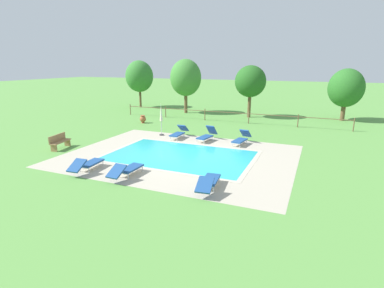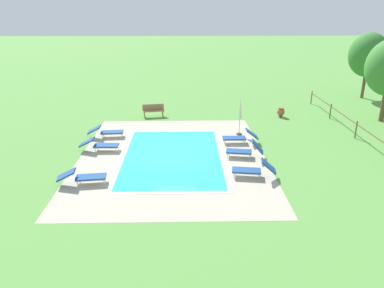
# 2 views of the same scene
# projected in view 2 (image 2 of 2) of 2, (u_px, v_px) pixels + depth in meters

# --- Properties ---
(ground_plane) EXTENTS (160.00, 160.00, 0.00)m
(ground_plane) POSITION_uv_depth(u_px,v_px,m) (172.00, 156.00, 19.01)
(ground_plane) COLOR #599342
(pool_deck_paving) EXTENTS (12.40, 9.55, 0.01)m
(pool_deck_paving) POSITION_uv_depth(u_px,v_px,m) (172.00, 156.00, 19.01)
(pool_deck_paving) COLOR #B2A893
(pool_deck_paving) RESTS_ON ground
(swimming_pool_water) EXTENTS (7.76, 4.91, 0.01)m
(swimming_pool_water) POSITION_uv_depth(u_px,v_px,m) (172.00, 156.00, 19.01)
(swimming_pool_water) COLOR #2DB7C6
(swimming_pool_water) RESTS_ON ground
(pool_coping_rim) EXTENTS (8.24, 5.39, 0.01)m
(pool_coping_rim) POSITION_uv_depth(u_px,v_px,m) (172.00, 156.00, 19.01)
(pool_coping_rim) COLOR #C0B59F
(pool_coping_rim) RESTS_ON ground
(sun_lounger_north_near_steps) EXTENTS (0.89, 1.96, 0.96)m
(sun_lounger_north_near_steps) POSITION_uv_depth(u_px,v_px,m) (244.00, 150.00, 18.73)
(sun_lounger_north_near_steps) COLOR navy
(sun_lounger_north_near_steps) RESTS_ON ground
(sun_lounger_north_mid) EXTENTS (0.66, 2.08, 0.72)m
(sun_lounger_north_mid) POSITION_uv_depth(u_px,v_px,m) (101.00, 145.00, 19.58)
(sun_lounger_north_mid) COLOR navy
(sun_lounger_north_mid) RESTS_ON ground
(sun_lounger_north_far) EXTENTS (0.60, 2.00, 0.84)m
(sun_lounger_north_far) POSITION_uv_depth(u_px,v_px,m) (239.00, 137.00, 20.67)
(sun_lounger_north_far) COLOR navy
(sun_lounger_north_far) RESTS_ON ground
(sun_lounger_north_end) EXTENTS (0.83, 2.13, 0.70)m
(sun_lounger_north_end) POSITION_uv_depth(u_px,v_px,m) (84.00, 177.00, 15.93)
(sun_lounger_north_end) COLOR navy
(sun_lounger_north_end) RESTS_ON ground
(sun_lounger_south_near_corner) EXTENTS (0.88, 2.03, 0.88)m
(sun_lounger_south_near_corner) POSITION_uv_depth(u_px,v_px,m) (253.00, 169.00, 16.56)
(sun_lounger_south_near_corner) COLOR navy
(sun_lounger_south_near_corner) RESTS_ON ground
(sun_lounger_south_mid) EXTENTS (0.74, 2.10, 0.73)m
(sun_lounger_south_mid) POSITION_uv_depth(u_px,v_px,m) (107.00, 132.00, 21.61)
(sun_lounger_south_mid) COLOR navy
(sun_lounger_south_mid) RESTS_ON ground
(patio_umbrella_closed_row_west) EXTENTS (0.32, 0.32, 2.29)m
(patio_umbrella_closed_row_west) POSITION_uv_depth(u_px,v_px,m) (240.00, 112.00, 21.67)
(patio_umbrella_closed_row_west) COLOR #383838
(patio_umbrella_closed_row_west) RESTS_ON ground
(wooden_bench_lawn_side) EXTENTS (0.69, 1.55, 0.87)m
(wooden_bench_lawn_side) POSITION_uv_depth(u_px,v_px,m) (153.00, 110.00, 25.60)
(wooden_bench_lawn_side) COLOR #937047
(wooden_bench_lawn_side) RESTS_ON ground
(terracotta_urn_near_fence) EXTENTS (0.53, 0.53, 0.66)m
(terracotta_urn_near_fence) POSITION_uv_depth(u_px,v_px,m) (281.00, 112.00, 25.58)
(terracotta_urn_near_fence) COLOR #A85B38
(terracotta_urn_near_fence) RESTS_ON ground
(perimeter_fence) EXTENTS (20.04, 0.08, 1.05)m
(perimeter_fence) POSITION_uv_depth(u_px,v_px,m) (373.00, 138.00, 19.48)
(perimeter_fence) COLOR brown
(perimeter_fence) RESTS_ON ground
(tree_east_mid) EXTENTS (3.16, 3.16, 5.34)m
(tree_east_mid) POSITION_uv_depth(u_px,v_px,m) (369.00, 55.00, 29.72)
(tree_east_mid) COLOR brown
(tree_east_mid) RESTS_ON ground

